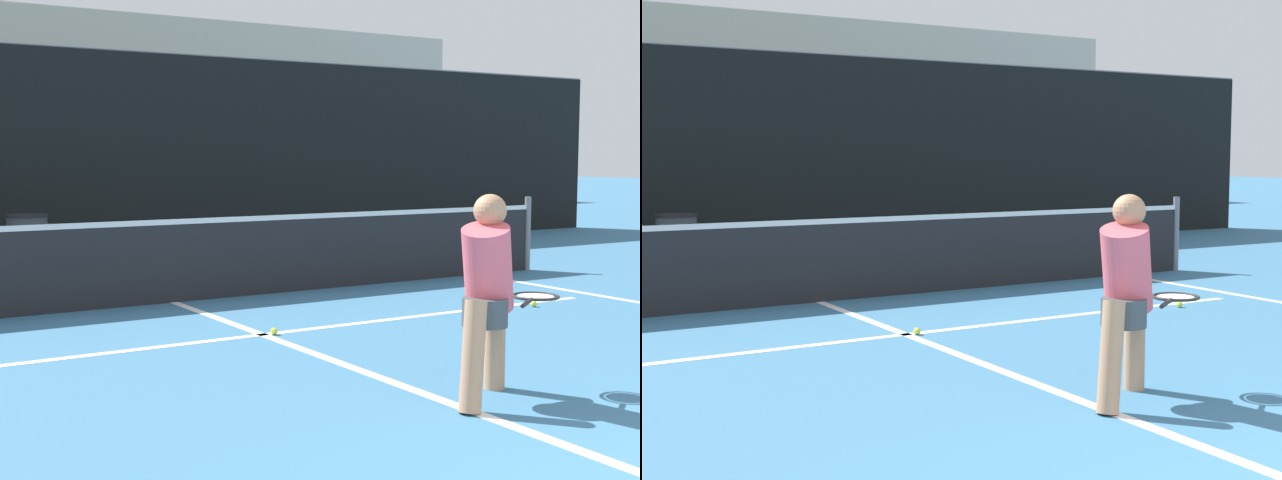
% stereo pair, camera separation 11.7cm
% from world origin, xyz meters
% --- Properties ---
extents(court_service_line, '(8.25, 0.10, 0.01)m').
position_xyz_m(court_service_line, '(0.00, 5.51, 0.00)').
color(court_service_line, white).
rests_on(court_service_line, ground).
extents(court_center_mark, '(0.10, 6.99, 0.01)m').
position_xyz_m(court_center_mark, '(0.00, 4.17, 0.00)').
color(court_center_mark, white).
rests_on(court_center_mark, ground).
extents(net, '(11.09, 0.09, 1.07)m').
position_xyz_m(net, '(0.00, 7.67, 0.51)').
color(net, slate).
rests_on(net, ground).
extents(fence_back, '(24.00, 0.06, 3.42)m').
position_xyz_m(fence_back, '(0.00, 12.68, 1.70)').
color(fence_back, black).
rests_on(fence_back, ground).
extents(player_practicing, '(1.20, 0.63, 1.41)m').
position_xyz_m(player_practicing, '(0.30, 2.78, 0.76)').
color(player_practicing, tan).
rests_on(player_practicing, ground).
extents(tennis_ball_scattered_1, '(0.07, 0.07, 0.07)m').
position_xyz_m(tennis_ball_scattered_1, '(0.09, 5.45, 0.03)').
color(tennis_ball_scattered_1, '#D1E033').
rests_on(tennis_ball_scattered_1, ground).
extents(tennis_ball_scattered_3, '(0.07, 0.07, 0.07)m').
position_xyz_m(tennis_ball_scattered_3, '(1.34, 3.88, 0.03)').
color(tennis_ball_scattered_3, '#D1E033').
rests_on(tennis_ball_scattered_3, ground).
extents(tennis_ball_scattered_5, '(0.07, 0.07, 0.07)m').
position_xyz_m(tennis_ball_scattered_5, '(3.28, 5.30, 0.03)').
color(tennis_ball_scattered_5, '#D1E033').
rests_on(tennis_ball_scattered_5, ground).
extents(trash_bin, '(0.61, 0.61, 0.81)m').
position_xyz_m(trash_bin, '(-0.67, 11.62, 0.41)').
color(trash_bin, '#3F3F42').
rests_on(trash_bin, ground).
extents(parked_car, '(1.64, 3.94, 1.36)m').
position_xyz_m(parked_car, '(4.13, 14.76, 0.57)').
color(parked_car, '#B7B7BC').
rests_on(parked_car, ground).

